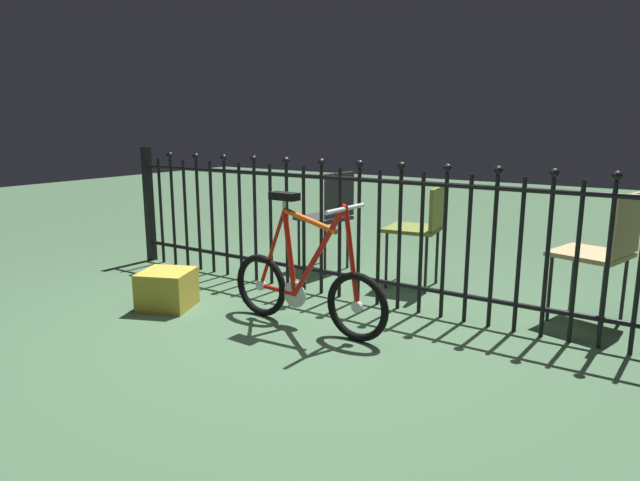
{
  "coord_description": "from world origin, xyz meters",
  "views": [
    {
      "loc": [
        2.06,
        -2.86,
        1.33
      ],
      "look_at": [
        0.02,
        0.21,
        0.55
      ],
      "focal_mm": 31.46,
      "sensor_mm": 36.0,
      "label": 1
    }
  ],
  "objects_px": {
    "bicycle": "(306,284)",
    "display_crate": "(167,289)",
    "chair_tan": "(605,246)",
    "chair_olive": "(422,224)",
    "chair_charcoal": "(330,211)"
  },
  "relations": [
    {
      "from": "chair_charcoal",
      "to": "bicycle",
      "type": "bearing_deg",
      "value": -63.61
    },
    {
      "from": "display_crate",
      "to": "bicycle",
      "type": "bearing_deg",
      "value": 11.95
    },
    {
      "from": "chair_olive",
      "to": "chair_charcoal",
      "type": "xyz_separation_m",
      "value": [
        -0.91,
        0.04,
        0.02
      ]
    },
    {
      "from": "chair_charcoal",
      "to": "display_crate",
      "type": "xyz_separation_m",
      "value": [
        -0.42,
        -1.56,
        -0.41
      ]
    },
    {
      "from": "chair_olive",
      "to": "chair_tan",
      "type": "distance_m",
      "value": 1.36
    },
    {
      "from": "chair_charcoal",
      "to": "display_crate",
      "type": "distance_m",
      "value": 1.66
    },
    {
      "from": "bicycle",
      "to": "display_crate",
      "type": "relative_size",
      "value": 3.52
    },
    {
      "from": "chair_olive",
      "to": "bicycle",
      "type": "bearing_deg",
      "value": -101.03
    },
    {
      "from": "bicycle",
      "to": "chair_olive",
      "type": "distance_m",
      "value": 1.33
    },
    {
      "from": "chair_tan",
      "to": "display_crate",
      "type": "height_order",
      "value": "chair_tan"
    },
    {
      "from": "chair_olive",
      "to": "display_crate",
      "type": "height_order",
      "value": "chair_olive"
    },
    {
      "from": "bicycle",
      "to": "chair_olive",
      "type": "bearing_deg",
      "value": 78.97
    },
    {
      "from": "chair_charcoal",
      "to": "chair_tan",
      "type": "bearing_deg",
      "value": -5.41
    },
    {
      "from": "bicycle",
      "to": "display_crate",
      "type": "distance_m",
      "value": 1.11
    },
    {
      "from": "bicycle",
      "to": "chair_tan",
      "type": "xyz_separation_m",
      "value": [
        1.6,
        1.12,
        0.25
      ]
    }
  ]
}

